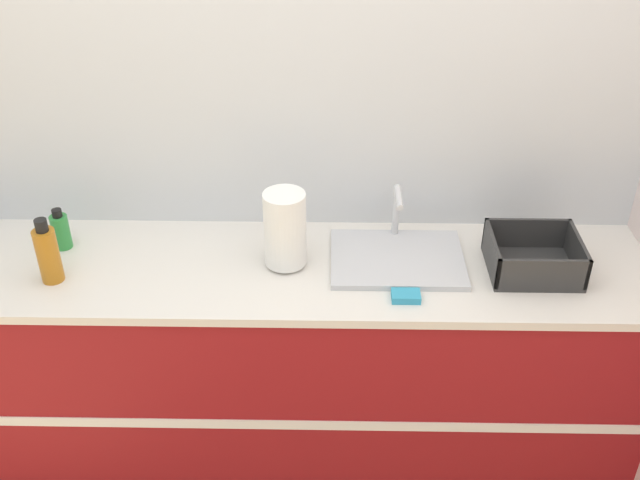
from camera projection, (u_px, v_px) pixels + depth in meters
name	position (u px, v px, depth m)	size (l,w,h in m)	color
wall_back	(271.00, 113.00, 2.53)	(4.96, 0.06, 2.60)	silver
counter_cabinet	(273.00, 364.00, 2.74)	(2.59, 0.58, 0.89)	maroon
sink	(397.00, 256.00, 2.51)	(0.44, 0.34, 0.21)	silver
paper_towel_roll	(285.00, 229.00, 2.43)	(0.14, 0.14, 0.27)	#4C4C51
dish_rack	(533.00, 259.00, 2.45)	(0.29, 0.26, 0.12)	#2D2D2D
bottle_green	(61.00, 231.00, 2.55)	(0.06, 0.06, 0.15)	#2D8C3D
bottle_amber	(48.00, 254.00, 2.37)	(0.07, 0.07, 0.23)	#B26B19
sponge	(406.00, 296.00, 2.33)	(0.09, 0.06, 0.02)	#3399BF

